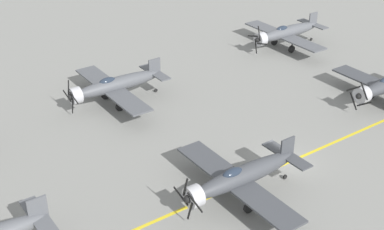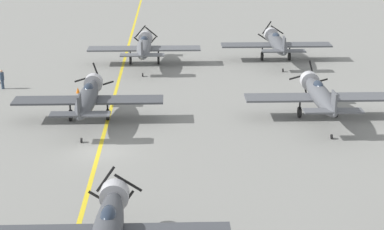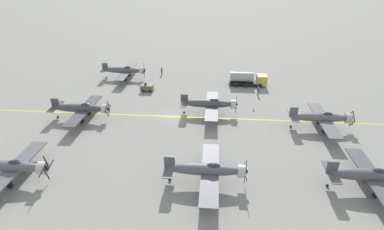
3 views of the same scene
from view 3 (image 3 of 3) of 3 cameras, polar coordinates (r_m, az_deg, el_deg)
ground_plane at (r=52.28m, az=-3.21°, el=-0.30°), size 400.00×400.00×0.00m
taxiway_stripe at (r=52.28m, az=-3.21°, el=-0.30°), size 0.30×160.00×0.01m
airplane_mid_right at (r=36.25m, az=2.90°, el=-10.39°), size 12.00×9.98×3.75m
airplane_near_left at (r=70.61m, az=-12.71°, el=8.30°), size 12.00×9.98×3.80m
airplane_far_center at (r=51.82m, az=23.50°, el=-0.46°), size 12.00×9.98×3.65m
airplane_far_right at (r=41.05m, az=30.92°, el=-9.83°), size 12.00×9.98×3.65m
airplane_near_center at (r=53.88m, az=-20.27°, el=1.20°), size 12.00×9.98×3.65m
airplane_near_right at (r=42.80m, az=-31.29°, el=-8.39°), size 12.00×9.98×3.76m
airplane_mid_center at (r=52.29m, az=3.45°, el=2.15°), size 12.00×9.98×3.74m
fuel_tanker at (r=66.23m, az=10.61°, el=6.78°), size 2.67×8.00×2.98m
tow_tractor at (r=63.09m, az=-8.59°, el=5.20°), size 1.57×2.60×1.79m
ground_crew_walking at (r=61.74m, az=12.49°, el=4.56°), size 0.40×0.40×1.83m
ground_crew_inspecting at (r=72.18m, az=-5.80°, el=8.39°), size 0.40×0.40×1.82m
traffic_cone at (r=55.27m, az=11.65°, el=1.06°), size 0.36×0.36×0.55m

